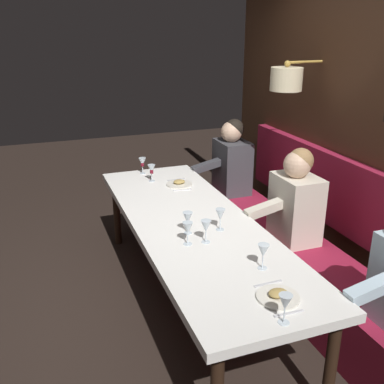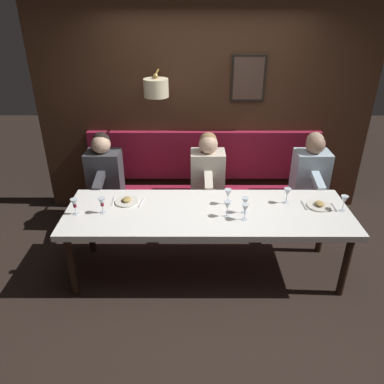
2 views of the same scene
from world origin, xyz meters
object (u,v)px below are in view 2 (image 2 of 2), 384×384
(dining_table, at_px, (208,216))
(wine_glass_6, at_px, (245,202))
(wine_glass_5, at_px, (228,194))
(diner_nearest, at_px, (311,168))
(wine_glass_4, at_px, (227,206))
(wine_glass_0, at_px, (344,201))
(wine_glass_1, at_px, (245,209))
(wine_glass_3, at_px, (102,202))
(wine_glass_7, at_px, (287,193))
(wine_glass_2, at_px, (74,204))
(diner_near, at_px, (208,167))
(diner_middle, at_px, (104,167))

(dining_table, height_order, wine_glass_6, wine_glass_6)
(wine_glass_5, bearing_deg, diner_nearest, -54.68)
(wine_glass_6, bearing_deg, wine_glass_4, 111.62)
(dining_table, distance_m, wine_glass_6, 0.40)
(wine_glass_0, bearing_deg, wine_glass_1, 99.27)
(wine_glass_5, xyz_separation_m, wine_glass_6, (-0.17, -0.15, 0.00))
(wine_glass_1, bearing_deg, dining_table, 64.16)
(wine_glass_3, bearing_deg, wine_glass_7, -83.68)
(wine_glass_2, height_order, wine_glass_4, same)
(diner_near, distance_m, wine_glass_7, 1.06)
(diner_near, bearing_deg, wine_glass_0, -124.57)
(diner_nearest, bearing_deg, dining_table, 125.09)
(dining_table, xyz_separation_m, diner_nearest, (0.88, -1.26, 0.14))
(diner_nearest, bearing_deg, wine_glass_7, 147.86)
(diner_nearest, xyz_separation_m, diner_middle, (0.00, 2.46, 0.00))
(wine_glass_2, distance_m, wine_glass_4, 1.45)
(wine_glass_1, distance_m, wine_glass_6, 0.13)
(dining_table, relative_size, wine_glass_4, 17.03)
(diner_nearest, relative_size, diner_middle, 1.00)
(diner_middle, height_order, wine_glass_4, diner_middle)
(wine_glass_0, relative_size, wine_glass_4, 1.00)
(wine_glass_6, relative_size, wine_glass_7, 1.00)
(wine_glass_2, distance_m, wine_glass_3, 0.26)
(diner_nearest, distance_m, wine_glass_5, 1.29)
(diner_near, bearing_deg, wine_glass_6, -160.53)
(diner_middle, distance_m, wine_glass_4, 1.70)
(wine_glass_0, relative_size, wine_glass_5, 1.00)
(dining_table, relative_size, wine_glass_2, 17.03)
(diner_near, relative_size, wine_glass_1, 4.82)
(wine_glass_5, distance_m, wine_glass_6, 0.23)
(wine_glass_2, bearing_deg, wine_glass_3, -84.62)
(wine_glass_1, height_order, wine_glass_6, same)
(wine_glass_1, bearing_deg, wine_glass_5, 24.33)
(diner_near, xyz_separation_m, wine_glass_6, (-0.92, -0.32, 0.04))
(dining_table, height_order, diner_near, diner_near)
(diner_nearest, height_order, wine_glass_5, diner_nearest)
(dining_table, relative_size, wine_glass_6, 17.03)
(diner_middle, bearing_deg, dining_table, -126.30)
(wine_glass_4, height_order, wine_glass_5, same)
(dining_table, bearing_deg, diner_near, -1.85)
(diner_middle, bearing_deg, wine_glass_2, 175.57)
(wine_glass_2, bearing_deg, dining_table, -87.01)
(diner_near, height_order, wine_glass_3, diner_near)
(wine_glass_0, height_order, wine_glass_7, same)
(dining_table, bearing_deg, wine_glass_0, -90.20)
(diner_middle, bearing_deg, wine_glass_4, -125.63)
(diner_middle, distance_m, wine_glass_3, 0.94)
(wine_glass_1, xyz_separation_m, wine_glass_6, (0.13, -0.01, 0.00))
(wine_glass_3, bearing_deg, wine_glass_2, 95.38)
(wine_glass_2, bearing_deg, wine_glass_4, -91.55)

